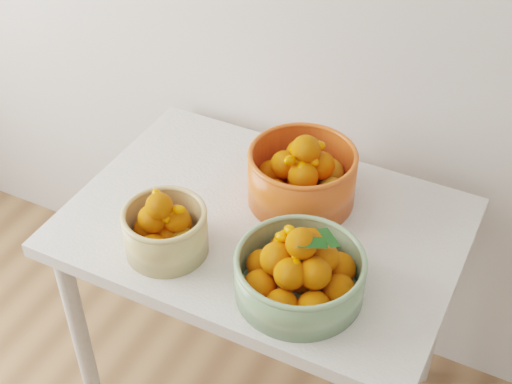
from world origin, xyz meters
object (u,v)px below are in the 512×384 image
bowl_orange (302,175)px  table (264,248)px  bowl_cream (165,229)px  bowl_green (300,272)px

bowl_orange → table: bearing=-111.6°
bowl_cream → table: bearing=50.0°
bowl_orange → bowl_cream: bearing=-123.8°
table → bowl_orange: bearing=68.4°
table → bowl_cream: (-0.17, -0.20, 0.16)m
table → bowl_orange: 0.22m
table → bowl_green: size_ratio=2.86×
bowl_cream → bowl_orange: (0.22, 0.32, 0.01)m
bowl_cream → bowl_green: size_ratio=0.60×
table → bowl_cream: bowl_cream is taller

